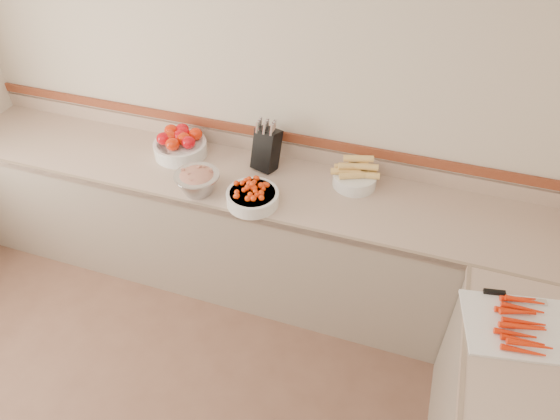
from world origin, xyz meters
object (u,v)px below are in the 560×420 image
(cutting_board, at_px, (517,324))
(corn_bowl, at_px, (355,176))
(cherry_tomato_bowl, at_px, (252,196))
(tomato_bowl, at_px, (180,144))
(rhubarb_bowl, at_px, (197,181))
(knife_block, at_px, (266,148))

(cutting_board, bearing_deg, corn_bowl, 138.66)
(cherry_tomato_bowl, bearing_deg, cutting_board, -17.02)
(tomato_bowl, xyz_separation_m, cherry_tomato_bowl, (0.63, -0.33, -0.02))
(tomato_bowl, height_order, rhubarb_bowl, tomato_bowl)
(corn_bowl, relative_size, rhubarb_bowl, 1.09)
(rhubarb_bowl, relative_size, cutting_board, 0.52)
(cutting_board, bearing_deg, knife_block, 151.37)
(cherry_tomato_bowl, height_order, cutting_board, cherry_tomato_bowl)
(knife_block, relative_size, corn_bowl, 1.17)
(knife_block, distance_m, cutting_board, 1.69)
(tomato_bowl, relative_size, cherry_tomato_bowl, 1.13)
(cherry_tomato_bowl, bearing_deg, rhubarb_bowl, -179.97)
(corn_bowl, bearing_deg, cutting_board, -41.34)
(corn_bowl, relative_size, cutting_board, 0.57)
(cutting_board, bearing_deg, rhubarb_bowl, 166.15)
(knife_block, distance_m, rhubarb_bowl, 0.48)
(tomato_bowl, distance_m, rhubarb_bowl, 0.43)
(knife_block, xyz_separation_m, cherry_tomato_bowl, (0.04, -0.37, -0.09))
(tomato_bowl, distance_m, corn_bowl, 1.15)
(rhubarb_bowl, height_order, cutting_board, rhubarb_bowl)
(knife_block, xyz_separation_m, rhubarb_bowl, (-0.30, -0.37, -0.06))
(knife_block, height_order, cherry_tomato_bowl, knife_block)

